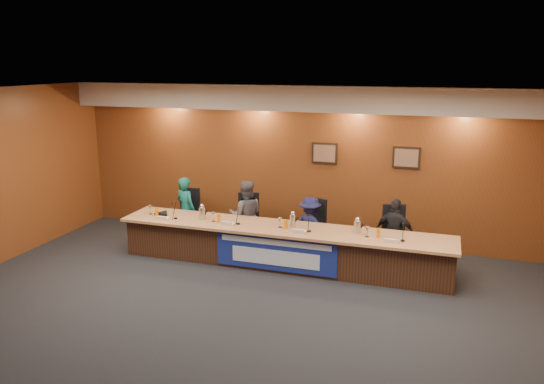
{
  "coord_description": "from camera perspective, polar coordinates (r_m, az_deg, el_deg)",
  "views": [
    {
      "loc": [
        2.67,
        -6.34,
        3.66
      ],
      "look_at": [
        -0.31,
        2.74,
        1.28
      ],
      "focal_mm": 35.0,
      "sensor_mm": 36.0,
      "label": 1
    }
  ],
  "objects": [
    {
      "name": "wall_back",
      "position": [
        10.88,
        3.62,
        3.02
      ],
      "size": [
        10.0,
        0.04,
        3.2
      ],
      "primitive_type": "cube",
      "color": "brown",
      "rests_on": "floor"
    },
    {
      "name": "water_glass_d",
      "position": [
        9.14,
        10.2,
        -4.24
      ],
      "size": [
        0.08,
        0.08,
        0.18
      ],
      "primitive_type": "cylinder",
      "color": "silver",
      "rests_on": "dais_top"
    },
    {
      "name": "panelist_c",
      "position": [
        10.13,
        4.1,
        -3.76
      ],
      "size": [
        0.84,
        0.6,
        1.17
      ],
      "primitive_type": "imported",
      "rotation": [
        0.0,
        0.0,
        2.9
      ],
      "color": "#14153C",
      "rests_on": "floor"
    },
    {
      "name": "carafe_left",
      "position": [
        10.05,
        -7.51,
        -2.29
      ],
      "size": [
        0.12,
        0.12,
        0.23
      ],
      "primitive_type": "cylinder",
      "color": "silver",
      "rests_on": "dais_top"
    },
    {
      "name": "ceiling",
      "position": [
        6.89,
        -4.74,
        10.09
      ],
      "size": [
        10.0,
        8.0,
        0.04
      ],
      "primitive_type": "cube",
      "color": "silver",
      "rests_on": "wall_back"
    },
    {
      "name": "microphone_c",
      "position": [
        9.31,
        4.0,
        -4.21
      ],
      "size": [
        0.07,
        0.07,
        0.02
      ],
      "primitive_type": "cylinder",
      "color": "black",
      "rests_on": "dais_top"
    },
    {
      "name": "carafe_mid",
      "position": [
        9.53,
        2.25,
        -3.08
      ],
      "size": [
        0.11,
        0.11,
        0.24
      ],
      "primitive_type": "cylinder",
      "color": "silver",
      "rests_on": "dais_top"
    },
    {
      "name": "dais_top",
      "position": [
        9.55,
        1.03,
        -3.93
      ],
      "size": [
        6.1,
        0.95,
        0.05
      ],
      "primitive_type": "cube",
      "color": "#B87B4C",
      "rests_on": "dais_body"
    },
    {
      "name": "banner_text_upper",
      "position": [
        9.26,
        0.34,
        -5.47
      ],
      "size": [
        2.0,
        0.01,
        0.1
      ],
      "primitive_type": "cube",
      "color": "silver",
      "rests_on": "banner"
    },
    {
      "name": "nameplate_c",
      "position": [
        9.19,
        2.81,
        -4.21
      ],
      "size": [
        0.24,
        0.08,
        0.1
      ],
      "primitive_type": "cube",
      "rotation": [
        0.31,
        0.0,
        0.0
      ],
      "color": "white",
      "rests_on": "dais_top"
    },
    {
      "name": "dais_body",
      "position": [
        9.72,
        1.11,
        -5.95
      ],
      "size": [
        6.0,
        0.8,
        0.7
      ],
      "primitive_type": "cube",
      "color": "#3C2112",
      "rests_on": "floor"
    },
    {
      "name": "juice_glass_a",
      "position": [
        10.43,
        -12.29,
        -2.14
      ],
      "size": [
        0.06,
        0.06,
        0.15
      ],
      "primitive_type": "cylinder",
      "color": "orange",
      "rests_on": "dais_top"
    },
    {
      "name": "panelist_b",
      "position": [
        10.47,
        -2.82,
        -2.5
      ],
      "size": [
        0.82,
        0.73,
        1.39
      ],
      "primitive_type": "imported",
      "rotation": [
        0.0,
        0.0,
        3.5
      ],
      "color": "#514F55",
      "rests_on": "floor"
    },
    {
      "name": "carafe_right",
      "position": [
        9.31,
        9.18,
        -3.72
      ],
      "size": [
        0.13,
        0.13,
        0.22
      ],
      "primitive_type": "cylinder",
      "color": "silver",
      "rests_on": "dais_top"
    },
    {
      "name": "juice_glass_c",
      "position": [
        9.44,
        1.51,
        -3.52
      ],
      "size": [
        0.06,
        0.06,
        0.15
      ],
      "primitive_type": "cylinder",
      "color": "orange",
      "rests_on": "dais_top"
    },
    {
      "name": "office_chair_a",
      "position": [
        11.14,
        -8.96,
        -2.8
      ],
      "size": [
        0.59,
        0.59,
        0.08
      ],
      "primitive_type": "cube",
      "rotation": [
        0.0,
        0.0,
        0.27
      ],
      "color": "black",
      "rests_on": "floor"
    },
    {
      "name": "microphone_a",
      "position": [
        10.19,
        -10.33,
        -2.8
      ],
      "size": [
        0.07,
        0.07,
        0.02
      ],
      "primitive_type": "cylinder",
      "color": "black",
      "rests_on": "dais_top"
    },
    {
      "name": "water_glass_b",
      "position": [
        9.9,
        -6.32,
        -2.67
      ],
      "size": [
        0.08,
        0.08,
        0.18
      ],
      "primitive_type": "cylinder",
      "color": "silver",
      "rests_on": "dais_top"
    },
    {
      "name": "juice_glass_d",
      "position": [
        9.15,
        11.37,
        -4.36
      ],
      "size": [
        0.06,
        0.06,
        0.15
      ],
      "primitive_type": "cylinder",
      "color": "orange",
      "rests_on": "dais_top"
    },
    {
      "name": "soffit",
      "position": [
        10.46,
        3.39,
        10.05
      ],
      "size": [
        10.0,
        0.5,
        0.5
      ],
      "primitive_type": "cube",
      "color": "beige",
      "rests_on": "wall_back"
    },
    {
      "name": "speakerphone",
      "position": [
        10.5,
        -11.68,
        -2.28
      ],
      "size": [
        0.32,
        0.32,
        0.05
      ],
      "primitive_type": "cylinder",
      "color": "black",
      "rests_on": "dais_top"
    },
    {
      "name": "panelist_a",
      "position": [
        11.0,
        -9.23,
        -1.91
      ],
      "size": [
        0.59,
        0.5,
        1.37
      ],
      "primitive_type": "imported",
      "rotation": [
        0.0,
        0.0,
        2.74
      ],
      "color": "#10574F",
      "rests_on": "floor"
    },
    {
      "name": "office_chair_d",
      "position": [
        10.01,
        13.08,
        -4.93
      ],
      "size": [
        0.59,
        0.59,
        0.08
      ],
      "primitive_type": "cube",
      "rotation": [
        0.0,
        0.0,
        0.27
      ],
      "color": "black",
      "rests_on": "floor"
    },
    {
      "name": "microphone_b",
      "position": [
        9.72,
        -3.65,
        -3.42
      ],
      "size": [
        0.07,
        0.07,
        0.02
      ],
      "primitive_type": "cylinder",
      "color": "black",
      "rests_on": "dais_top"
    },
    {
      "name": "water_glass_a",
      "position": [
        10.57,
        -12.95,
        -1.87
      ],
      "size": [
        0.08,
        0.08,
        0.18
      ],
      "primitive_type": "cylinder",
      "color": "silver",
      "rests_on": "dais_top"
    },
    {
      "name": "floor",
      "position": [
        7.79,
        -4.26,
        -14.09
      ],
      "size": [
        10.0,
        10.0,
        0.0
      ],
      "primitive_type": "plane",
      "color": "black",
      "rests_on": "ground"
    },
    {
      "name": "nameplate_d",
      "position": [
        8.92,
        12.72,
        -5.14
      ],
      "size": [
        0.24,
        0.08,
        0.1
      ],
      "primitive_type": "cube",
      "rotation": [
        0.31,
        0.0,
        0.0
      ],
      "color": "white",
      "rests_on": "dais_top"
    },
    {
      "name": "wall_photo_left",
      "position": [
        10.71,
        5.68,
        4.17
      ],
      "size": [
        0.52,
        0.04,
        0.42
      ],
      "primitive_type": "cube",
      "color": "black",
      "rests_on": "wall_back"
    },
    {
      "name": "water_glass_c",
      "position": [
        9.49,
        0.87,
        -3.33
      ],
      "size": [
        0.08,
        0.08,
        0.18
      ],
      "primitive_type": "cylinder",
      "color": "silver",
      "rests_on": "dais_top"
    },
    {
      "name": "panelist_d",
      "position": [
        9.87,
        13.07,
        -4.29
      ],
      "size": [
        0.78,
        0.45,
        1.26
      ],
      "primitive_type": "imported",
      "rotation": [
        0.0,
        0.0,
        2.94
      ],
      "color": "black",
      "rests_on": "floor"
    },
    {
      "name": "banner",
      "position": [
        9.34,
        0.36,
        -6.6
      ],
      "size": [
        2.2,
        0.02,
        0.65
      ],
      "primitive_type": "cube",
      "color": "navy",
      "rests_on": "dais_body"
    },
    {
      "name": "nameplate_b",
      "position": [
        9.65,
        -4.93,
        -3.36
      ],
      "size": [
        0.24,
        0.08,
        0.1
      ],
      "primitive_type": "cube",
      "rotation": [
        0.31,
        0.0,
        0.0
      ],
      "color": "white",
      "rests_on": "dais_top"
    },
    {
      "name": "office_chair_c",
      "position": [
        10.25,
        4.23,
        -4.14
      ],
      "size": [
        0.57,
        0.57,
        0.08
      ],
      "primitive_type": "cube",
      "rotation": [
        0.0,
        0.0,
        -0.22
      ],
      "color": "black",
      "rests_on": "floor"
    },
    {
      "name": "nameplate_a",
      "position": [
        10.16,
        -11.83,
        -2.72
      ],
      "size": [
        0.24,
        0.08,
        0.1
      ],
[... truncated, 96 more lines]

